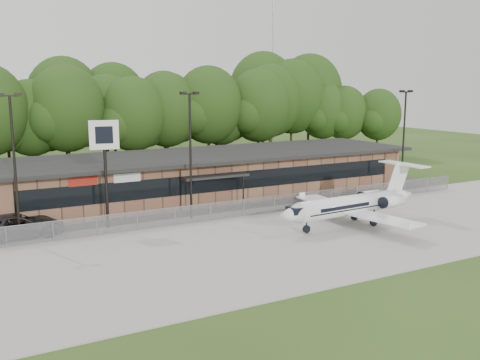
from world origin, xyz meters
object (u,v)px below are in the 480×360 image
business_jet (353,205)px  pole_sign (105,146)px  terminal (208,174)px  suv (18,226)px

business_jet → pole_sign: pole_sign is taller
business_jet → pole_sign: size_ratio=1.66×
business_jet → pole_sign: (-16.80, 8.23, 4.63)m
terminal → pole_sign: pole_sign is taller
pole_sign → terminal: bearing=41.1°
suv → pole_sign: bearing=-98.4°
pole_sign → business_jet: bearing=-16.3°
terminal → business_jet: bearing=-71.8°
terminal → business_jet: (5.06, -15.37, -0.54)m
terminal → pole_sign: bearing=-148.7°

